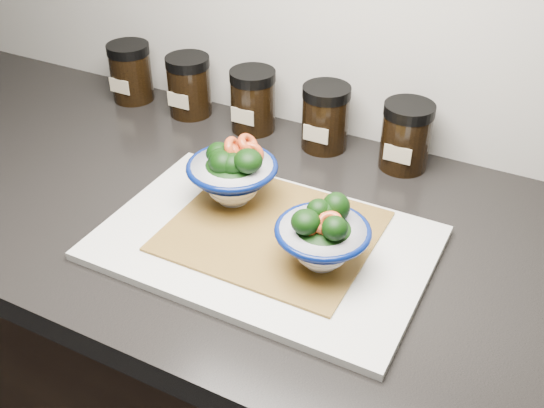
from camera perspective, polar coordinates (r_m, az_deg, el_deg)
The scene contains 11 objects.
cabinet at distance 1.29m, azimuth -3.00°, elevation -17.64°, with size 3.43×0.58×0.86m, color black.
countertop at distance 0.97m, azimuth -3.80°, elevation -1.42°, with size 3.50×0.60×0.04m, color black.
cutting_board at distance 0.89m, azimuth -0.67°, elevation -3.50°, with size 0.45×0.30×0.01m, color silver.
bamboo_mat at distance 0.89m, azimuth 0.00°, elevation -2.41°, with size 0.28×0.24×0.00m, color olive.
bowl_left at distance 0.93m, azimuth -3.58°, elevation 2.72°, with size 0.13×0.13×0.11m.
bowl_right at distance 0.82m, azimuth 4.54°, elevation -2.97°, with size 0.12×0.12×0.09m.
spice_jar_a at distance 1.29m, azimuth -12.54°, elevation 11.46°, with size 0.08×0.08×0.11m.
spice_jar_b at distance 1.22m, azimuth -7.44°, elevation 10.47°, with size 0.08×0.08×0.11m.
spice_jar_c at distance 1.15m, azimuth -1.72°, elevation 9.26°, with size 0.08×0.08×0.11m.
spice_jar_d at distance 1.10m, azimuth 4.80°, elevation 7.75°, with size 0.08×0.08×0.11m.
spice_jar_e at distance 1.06m, azimuth 11.91°, elevation 5.98°, with size 0.08×0.08×0.11m.
Camera 1 is at (0.42, 0.79, 1.46)m, focal length 42.00 mm.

